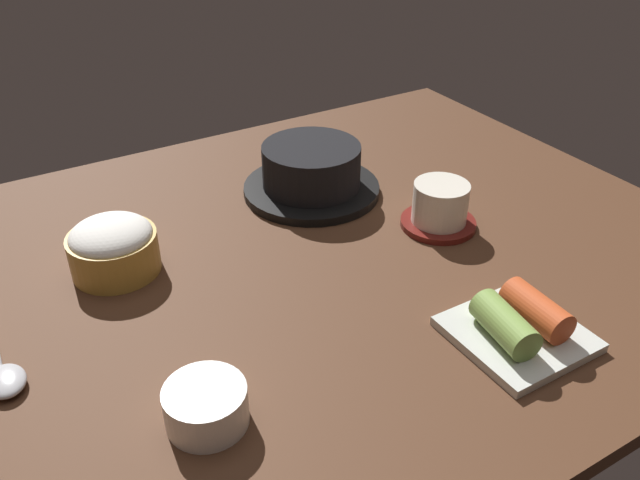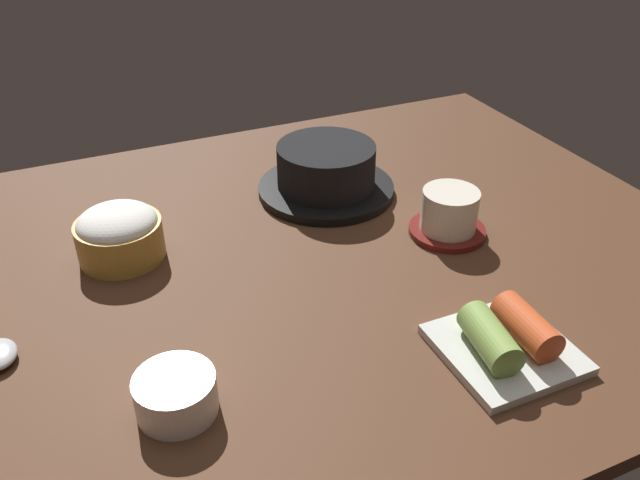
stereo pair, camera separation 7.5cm
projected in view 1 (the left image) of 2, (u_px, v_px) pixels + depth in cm
name	position (u px, v px, depth cm)	size (l,w,h in cm)	color
dining_table	(297.00, 265.00, 78.17)	(100.00, 76.00, 2.00)	#4C2D1C
stone_pot	(311.00, 171.00, 89.47)	(18.74, 18.74, 7.02)	black
rice_bowl	(113.00, 246.00, 73.89)	(10.02, 10.02, 6.42)	#B78C38
tea_cup_with_saucer	(440.00, 207.00, 82.31)	(9.56, 9.56, 5.93)	maroon
kimchi_plate	(519.00, 325.00, 64.81)	(12.16, 12.16, 4.39)	silver
side_bowl_near	(206.00, 405.00, 55.59)	(7.19, 7.19, 3.70)	white
spoon	(1.00, 365.00, 61.56)	(3.60, 18.26, 1.35)	#B7B7BC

